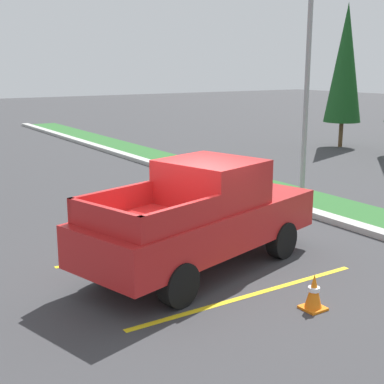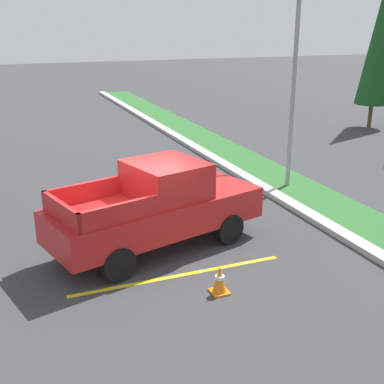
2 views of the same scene
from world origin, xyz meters
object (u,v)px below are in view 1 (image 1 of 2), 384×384
(traffic_cone, at_px, (314,292))
(street_light, at_px, (303,76))
(pickup_truck_main, at_px, (203,216))
(cypress_tree_leftmost, at_px, (345,63))

(traffic_cone, bearing_deg, street_light, 138.40)
(pickup_truck_main, xyz_separation_m, cypress_tree_leftmost, (-9.80, 14.69, 2.93))
(cypress_tree_leftmost, bearing_deg, pickup_truck_main, -56.30)
(pickup_truck_main, distance_m, street_light, 6.50)
(cypress_tree_leftmost, height_order, traffic_cone, cypress_tree_leftmost)
(street_light, height_order, cypress_tree_leftmost, cypress_tree_leftmost)
(street_light, distance_m, cypress_tree_leftmost, 11.72)
(pickup_truck_main, relative_size, street_light, 0.91)
(street_light, bearing_deg, pickup_truck_main, -61.38)
(pickup_truck_main, distance_m, cypress_tree_leftmost, 17.90)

